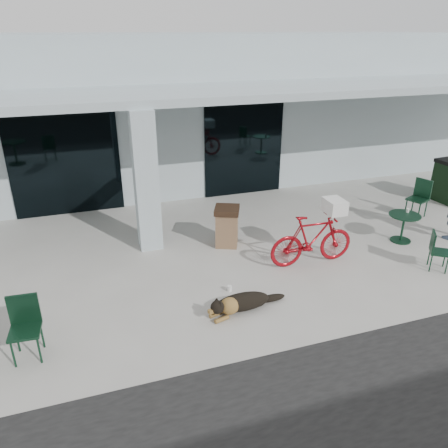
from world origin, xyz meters
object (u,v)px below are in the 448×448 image
object	(u,v)px
cafe_chair_far_a	(440,251)
trash_receptacle	(227,226)
cafe_chair_near	(25,330)
cafe_table_far	(403,228)
dog	(243,301)
cafe_chair_far_b	(418,199)
bicycle	(312,240)

from	to	relation	value
cafe_chair_far_a	trash_receptacle	world-z (taller)	trash_receptacle
cafe_chair_far_a	cafe_chair_near	bearing A→B (deg)	126.45
trash_receptacle	cafe_table_far	bearing A→B (deg)	-15.65
dog	cafe_chair_far_a	world-z (taller)	cafe_chair_far_a
cafe_chair_far_b	trash_receptacle	world-z (taller)	cafe_chair_far_b
cafe_table_far	trash_receptacle	bearing A→B (deg)	164.35
bicycle	dog	distance (m)	2.32
cafe_chair_far_a	cafe_chair_far_b	xyz separation A→B (m)	(1.53, 2.47, 0.09)
dog	cafe_table_far	size ratio (longest dim) A/B	1.59
trash_receptacle	cafe_chair_near	bearing A→B (deg)	-146.96
dog	trash_receptacle	distance (m)	2.63
cafe_chair_far_a	cafe_chair_far_b	size ratio (longest dim) A/B	0.82
bicycle	cafe_chair_near	distance (m)	5.66
cafe_chair_near	cafe_chair_far_a	distance (m)	7.91
cafe_chair_near	trash_receptacle	bearing A→B (deg)	36.89
dog	cafe_chair_near	world-z (taller)	cafe_chair_near
bicycle	cafe_chair_far_b	xyz separation A→B (m)	(3.92, 1.40, -0.06)
cafe_chair_far_a	cafe_chair_far_b	world-z (taller)	cafe_chair_far_b
cafe_table_far	cafe_chair_far_a	distance (m)	1.36
cafe_chair_near	cafe_chair_far_a	xyz separation A→B (m)	(7.91, 0.20, -0.08)
cafe_chair_far_b	cafe_table_far	bearing A→B (deg)	-72.33
cafe_table_far	trash_receptacle	size ratio (longest dim) A/B	0.77
dog	trash_receptacle	world-z (taller)	trash_receptacle
bicycle	trash_receptacle	distance (m)	1.99
cafe_chair_near	cafe_chair_far_b	bearing A→B (deg)	19.63
cafe_chair_far_b	trash_receptacle	bearing A→B (deg)	-112.03
cafe_table_far	trash_receptacle	world-z (taller)	trash_receptacle
bicycle	cafe_chair_near	bearing A→B (deg)	104.46
cafe_chair_far_b	trash_receptacle	size ratio (longest dim) A/B	1.08
cafe_chair_far_a	bicycle	bearing A→B (deg)	100.95
trash_receptacle	bicycle	bearing A→B (deg)	-44.65
bicycle	cafe_chair_far_a	world-z (taller)	bicycle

